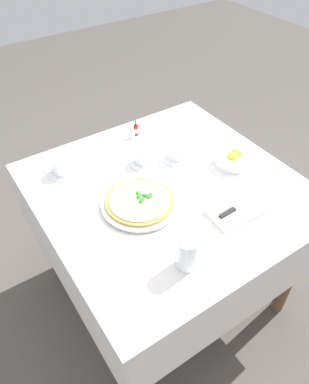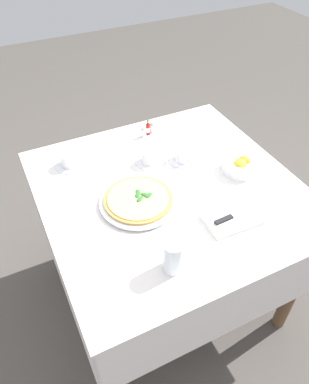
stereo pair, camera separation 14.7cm
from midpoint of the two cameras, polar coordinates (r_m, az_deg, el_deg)
ground_plane at (r=2.10m, az=-0.44°, el=-14.73°), size 8.00×8.00×0.00m
dining_table at (r=1.62m, az=-0.55°, el=-3.02°), size 1.04×1.04×0.75m
pizza_plate at (r=1.44m, az=-5.22°, el=-1.85°), size 0.31×0.31×0.02m
pizza at (r=1.43m, az=-5.25°, el=-1.44°), size 0.27×0.27×0.02m
coffee_cup_far_right at (r=1.63m, az=-4.37°, el=5.20°), size 0.13×0.13×0.06m
coffee_cup_center_back at (r=1.65m, az=0.86°, el=5.99°), size 0.13×0.13×0.07m
coffee_cup_right_edge at (r=1.64m, az=-16.70°, el=3.54°), size 0.13×0.13×0.06m
water_glass_back_corner at (r=1.21m, az=1.61°, el=-9.83°), size 0.07×0.07×0.12m
napkin_folded at (r=1.43m, az=9.65°, el=-2.92°), size 0.22×0.14×0.02m
dinner_knife at (r=1.42m, az=9.80°, el=-2.48°), size 0.20×0.03×0.01m
citrus_bowl at (r=1.65m, az=9.53°, el=4.99°), size 0.15×0.15×0.07m
hot_sauce_bottle at (r=1.81m, az=-5.30°, el=9.58°), size 0.02×0.02×0.08m
salt_shaker at (r=1.83m, az=-4.67°, el=9.75°), size 0.03×0.03×0.06m
pepper_shaker at (r=1.80m, az=-5.91°, el=8.91°), size 0.03×0.03×0.06m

